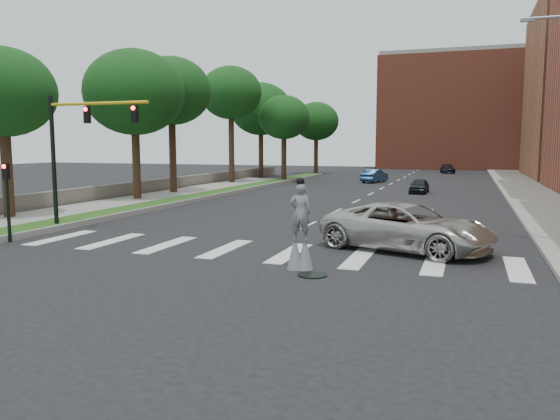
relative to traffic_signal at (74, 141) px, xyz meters
name	(u,v)px	position (x,y,z in m)	size (l,w,h in m)	color
ground_plane	(247,256)	(9.78, -3.00, -4.15)	(160.00, 160.00, 0.00)	black
grass_median	(208,195)	(-1.72, 17.00, -4.03)	(2.00, 60.00, 0.25)	#1E4714
median_curb	(221,195)	(-0.67, 17.00, -4.01)	(0.20, 60.00, 0.28)	gray
sidewalk_left	(92,208)	(-4.72, 7.00, -4.06)	(4.00, 60.00, 0.18)	gray
sidewalk_right	(543,199)	(22.28, 22.00, -4.06)	(5.00, 90.00, 0.18)	gray
stone_wall	(160,186)	(-7.22, 19.00, -3.60)	(0.50, 56.00, 1.10)	#615C53
manhole	(312,275)	(12.78, -5.00, -4.13)	(0.90, 0.90, 0.04)	black
building_backdrop	(462,113)	(15.78, 75.00, 4.85)	(26.00, 14.00, 18.00)	#9C4631
traffic_signal	(74,141)	(0.00, 0.00, 0.00)	(5.30, 0.23, 6.20)	black
secondary_signal	(7,195)	(-0.52, -3.50, -2.20)	(0.25, 0.21, 3.23)	black
stilt_performer	(300,232)	(12.18, -4.32, -2.95)	(0.83, 0.60, 2.96)	#311E13
suv_crossing	(407,227)	(15.06, 0.00, -3.25)	(2.97, 6.45, 1.79)	#B7B4AC
car_near	(419,186)	(13.38, 25.16, -3.56)	(1.41, 3.49, 1.19)	black
car_mid	(375,176)	(7.86, 36.51, -3.46)	(1.46, 4.20, 1.38)	navy
car_far	(448,169)	(14.39, 58.23, -3.54)	(1.70, 4.18, 1.21)	black
tree_1	(2,93)	(-5.75, 1.67, 2.47)	(5.44, 5.44, 8.98)	#311E13
tree_2	(134,93)	(-4.96, 12.31, 3.38)	(6.95, 6.95, 10.51)	#311E13
tree_3	(171,91)	(-5.16, 17.68, 3.95)	(6.27, 6.27, 10.81)	#311E13
tree_4	(231,93)	(-5.49, 29.81, 4.85)	(6.17, 6.17, 11.69)	#311E13
tree_5	(261,109)	(-6.34, 40.28, 3.94)	(7.25, 7.25, 11.20)	#311E13
tree_6	(284,118)	(-1.47, 34.39, 2.60)	(5.43, 5.43, 9.11)	#311E13
tree_7	(316,122)	(-2.23, 50.04, 2.82)	(5.96, 5.96, 9.55)	#311E13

